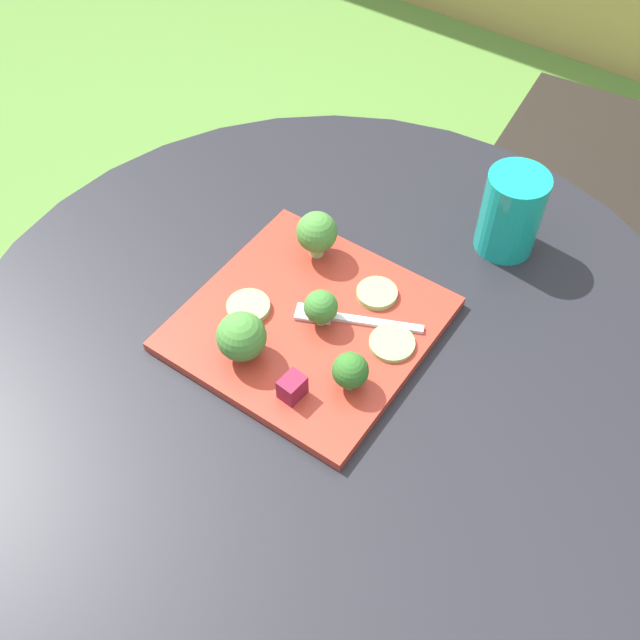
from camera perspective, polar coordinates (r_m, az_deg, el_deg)
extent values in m
plane|color=#568438|center=(1.53, 0.56, -18.74)|extent=(12.00, 12.00, 0.00)
cylinder|color=black|center=(0.89, 0.92, -3.00)|extent=(0.92, 0.92, 0.02)
cylinder|color=black|center=(1.18, 0.71, -12.63)|extent=(0.06, 0.06, 0.66)
cylinder|color=black|center=(1.51, 0.57, -18.48)|extent=(0.44, 0.44, 0.04)
cube|color=black|center=(1.68, 21.04, 11.10)|extent=(0.48, 0.48, 0.03)
cylinder|color=black|center=(1.97, 15.69, 11.12)|extent=(0.02, 0.02, 0.43)
cylinder|color=black|center=(1.70, 11.74, 4.50)|extent=(0.02, 0.02, 0.43)
cylinder|color=black|center=(1.69, 23.01, -0.15)|extent=(0.02, 0.02, 0.43)
cube|color=#AD3323|center=(0.90, -0.91, -0.29)|extent=(0.28, 0.28, 0.01)
cylinder|color=#149989|center=(0.99, 14.34, 7.93)|extent=(0.08, 0.08, 0.11)
cylinder|color=#118275|center=(1.00, 14.15, 7.22)|extent=(0.07, 0.07, 0.08)
cube|color=silver|center=(0.89, 4.39, -0.23)|extent=(0.10, 0.05, 0.00)
cube|color=silver|center=(0.90, -0.47, 0.49)|extent=(0.05, 0.04, 0.00)
cylinder|color=#99B770|center=(0.96, -0.23, 5.42)|extent=(0.02, 0.02, 0.02)
sphere|color=#427F33|center=(0.94, -0.24, 6.71)|extent=(0.05, 0.05, 0.05)
cylinder|color=#99B770|center=(0.84, 2.27, -4.73)|extent=(0.01, 0.01, 0.01)
sphere|color=#2D6623|center=(0.82, 2.32, -3.86)|extent=(0.04, 0.04, 0.04)
cylinder|color=#99B770|center=(0.86, -5.84, -2.44)|extent=(0.02, 0.02, 0.01)
sphere|color=#427F33|center=(0.84, -6.00, -1.26)|extent=(0.06, 0.06, 0.06)
cylinder|color=#99B770|center=(0.89, 0.06, 0.10)|extent=(0.01, 0.01, 0.01)
sphere|color=#38752D|center=(0.87, 0.06, 1.01)|extent=(0.04, 0.04, 0.04)
cylinder|color=#8EB766|center=(0.91, -5.47, 1.00)|extent=(0.05, 0.05, 0.01)
cylinder|color=#8EB766|center=(0.87, 5.50, -1.76)|extent=(0.05, 0.05, 0.01)
cylinder|color=#8EB766|center=(0.92, 4.49, 1.97)|extent=(0.05, 0.05, 0.01)
cube|color=maroon|center=(0.82, -2.38, -4.99)|extent=(0.03, 0.03, 0.03)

